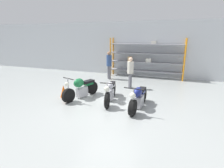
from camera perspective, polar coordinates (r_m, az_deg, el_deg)
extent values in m
plane|color=#9EA3A0|center=(7.23, -1.08, -6.16)|extent=(30.00, 30.00, 0.00)
cube|color=silver|center=(12.04, 8.35, 11.19)|extent=(30.00, 0.08, 3.60)
cylinder|color=orange|center=(11.94, -0.53, 8.74)|extent=(0.08, 0.08, 2.53)
cylinder|color=orange|center=(11.23, 22.64, 7.13)|extent=(0.08, 0.08, 2.53)
cylinder|color=orange|center=(12.45, 0.36, 9.02)|extent=(0.08, 0.08, 2.53)
cylinder|color=orange|center=(11.77, 22.54, 7.48)|extent=(0.08, 0.08, 2.53)
cube|color=gray|center=(11.75, 10.74, 4.26)|extent=(4.67, 0.55, 0.05)
cube|color=gray|center=(11.66, 10.88, 7.01)|extent=(4.67, 0.55, 0.05)
cube|color=gray|center=(11.59, 11.02, 9.80)|extent=(4.67, 0.55, 0.05)
cube|color=gray|center=(11.55, 11.17, 12.61)|extent=(4.67, 0.55, 0.05)
cube|color=tan|center=(11.71, 5.83, 8.13)|extent=(0.24, 0.26, 0.31)
cube|color=silver|center=(11.61, 13.50, 13.05)|extent=(0.30, 0.27, 0.17)
cube|color=silver|center=(11.53, 11.87, 7.58)|extent=(0.35, 0.27, 0.23)
cylinder|color=black|center=(7.37, -14.02, -3.70)|extent=(0.31, 0.61, 0.60)
cylinder|color=black|center=(8.26, -6.42, -1.24)|extent=(0.31, 0.61, 0.60)
cube|color=#ADADB2|center=(7.84, -9.72, -2.53)|extent=(0.39, 0.55, 0.42)
ellipsoid|color=#196B38|center=(7.61, -10.81, 0.37)|extent=(0.47, 0.58, 0.39)
cube|color=black|center=(7.99, -7.79, 0.80)|extent=(0.44, 0.64, 0.10)
cube|color=#196B38|center=(8.02, -7.69, 0.20)|extent=(0.35, 0.46, 0.12)
cylinder|color=#ADADB2|center=(7.28, -14.08, -1.02)|extent=(0.06, 0.06, 0.71)
sphere|color=silver|center=(7.20, -14.58, -0.08)|extent=(0.17, 0.17, 0.17)
cylinder|color=black|center=(7.21, -14.07, 1.74)|extent=(0.60, 0.22, 0.04)
cylinder|color=black|center=(6.64, -1.59, -5.30)|extent=(0.22, 0.63, 0.62)
cylinder|color=black|center=(8.00, 0.46, -1.64)|extent=(0.22, 0.63, 0.62)
cube|color=#ADADB2|center=(7.37, -0.40, -3.40)|extent=(0.28, 0.49, 0.38)
ellipsoid|color=#B7B7BF|center=(7.08, -0.65, -0.52)|extent=(0.33, 0.48, 0.30)
cube|color=black|center=(7.57, 0.03, 0.17)|extent=(0.30, 0.55, 0.10)
cube|color=#B7B7BF|center=(7.68, 0.15, -0.29)|extent=(0.24, 0.39, 0.12)
cylinder|color=#ADADB2|center=(6.55, -1.58, -2.56)|extent=(0.06, 0.06, 0.65)
sphere|color=silver|center=(6.44, -1.71, -1.60)|extent=(0.22, 0.22, 0.22)
cylinder|color=black|center=(6.48, -1.55, 0.27)|extent=(0.55, 0.13, 0.04)
cylinder|color=black|center=(6.08, 6.77, -7.66)|extent=(0.20, 0.58, 0.57)
cylinder|color=black|center=(7.33, 10.11, -3.70)|extent=(0.20, 0.58, 0.57)
cube|color=#ADADB2|center=(6.76, 8.71, -5.58)|extent=(0.33, 0.55, 0.44)
ellipsoid|color=navy|center=(6.46, 8.44, -2.62)|extent=(0.34, 0.56, 0.35)
cube|color=black|center=(6.98, 9.67, -1.76)|extent=(0.29, 0.53, 0.10)
cube|color=navy|center=(7.03, 9.70, -2.40)|extent=(0.24, 0.37, 0.12)
cylinder|color=#ADADB2|center=(5.98, 6.93, -4.66)|extent=(0.05, 0.05, 0.66)
sphere|color=silver|center=(5.87, 6.76, -3.71)|extent=(0.20, 0.20, 0.20)
cylinder|color=black|center=(5.90, 7.12, -1.53)|extent=(0.70, 0.09, 0.04)
cylinder|color=#595960|center=(11.18, -1.16, 3.89)|extent=(0.13, 0.13, 0.84)
cylinder|color=#595960|center=(11.02, -0.76, 3.72)|extent=(0.13, 0.13, 0.84)
cylinder|color=navy|center=(10.98, -0.98, 7.65)|extent=(0.45, 0.45, 0.67)
sphere|color=#9E7051|center=(10.92, -0.99, 9.97)|extent=(0.23, 0.23, 0.23)
cylinder|color=#595960|center=(9.25, 5.82, 1.17)|extent=(0.13, 0.13, 0.79)
cylinder|color=#595960|center=(9.08, 6.08, 0.89)|extent=(0.13, 0.13, 0.79)
cylinder|color=beige|center=(9.02, 6.07, 5.37)|extent=(0.43, 0.43, 0.62)
sphere|color=beige|center=(8.95, 6.15, 7.99)|extent=(0.21, 0.21, 0.21)
cone|color=orange|center=(8.11, -15.52, -2.25)|extent=(0.32, 0.32, 0.55)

